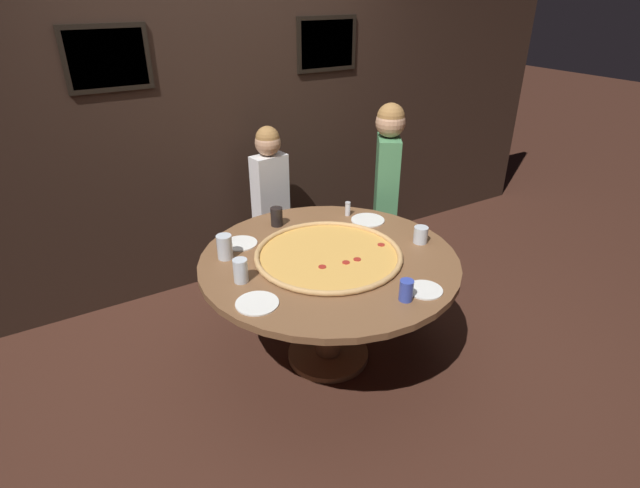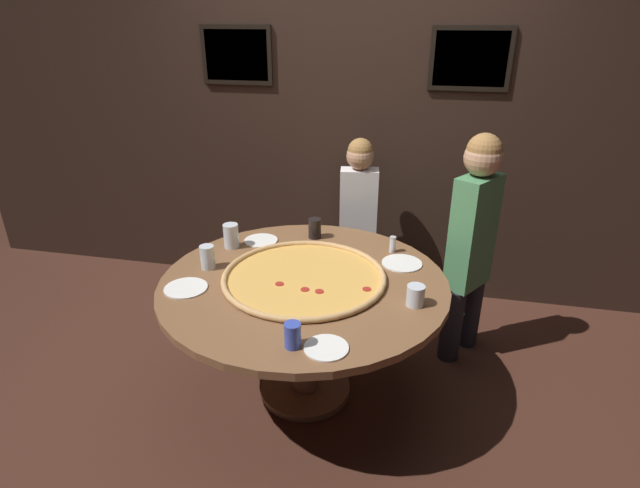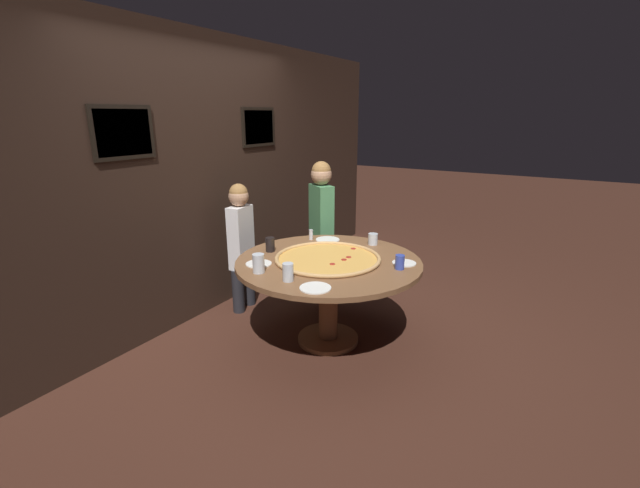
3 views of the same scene
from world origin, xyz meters
The scene contains 16 objects.
ground_plane centered at (0.00, 0.00, 0.00)m, with size 24.00×24.00×0.00m, color #422319.
back_wall centered at (0.00, 1.36, 1.30)m, with size 6.40×0.08×2.60m.
dining_table centered at (0.00, 0.00, 0.60)m, with size 1.52×1.52×0.74m.
giant_pizza centered at (0.00, 0.01, 0.75)m, with size 0.87×0.87×0.03m.
drink_cup_near_left centered at (0.58, -0.13, 0.79)m, with size 0.09×0.09×0.10m, color silver.
drink_cup_by_shaker centered at (0.09, -0.57, 0.80)m, with size 0.07×0.07×0.11m, color #384CB7.
drink_cup_far_left centered at (-0.54, 0.02, 0.81)m, with size 0.08×0.08×0.13m, color silver.
drink_cup_front_edge centered at (-0.06, 0.55, 0.80)m, with size 0.08×0.08×0.12m, color black.
drink_cup_near_right centered at (-0.52, 0.31, 0.81)m, with size 0.09×0.09×0.14m, color silver.
white_plate_left_side centered at (0.49, 0.29, 0.74)m, with size 0.22×0.22×0.01m, color white.
white_plate_near_front centered at (0.24, -0.56, 0.74)m, with size 0.19×0.19×0.01m, color white.
white_plate_beside_cup centered at (-0.56, -0.22, 0.74)m, with size 0.22×0.22×0.01m, color white.
white_plate_right_side centered at (-0.38, 0.42, 0.74)m, with size 0.21×0.21×0.01m, color white.
condiment_shaker centered at (0.43, 0.44, 0.79)m, with size 0.04×0.04×0.10m.
diner_side_left centered at (0.88, 0.60, 0.81)m, with size 0.31×0.37×1.43m.
diner_far_right centered at (0.14, 1.06, 0.72)m, with size 0.33×0.19×1.26m.
Camera 3 is at (-2.87, -1.64, 1.88)m, focal length 24.00 mm.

